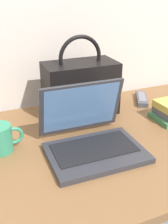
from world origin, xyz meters
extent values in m
cube|color=brown|center=(0.00, 0.00, 0.01)|extent=(1.60, 0.76, 0.03)
cube|color=#2D2D33|center=(0.01, -0.09, 0.04)|extent=(0.32, 0.23, 0.02)
cube|color=black|center=(0.01, -0.07, 0.05)|extent=(0.27, 0.15, 0.00)
cube|color=#2D2D33|center=(0.01, 0.05, 0.14)|extent=(0.30, 0.07, 0.20)
cube|color=#4C72A5|center=(0.01, 0.04, 0.15)|extent=(0.27, 0.05, 0.17)
torus|color=#338C66|center=(-0.22, 0.07, 0.08)|extent=(0.06, 0.01, 0.06)
cube|color=#4C4C51|center=(0.41, 0.24, 0.04)|extent=(0.12, 0.16, 0.02)
cube|color=slate|center=(0.41, 0.24, 0.05)|extent=(0.09, 0.12, 0.00)
cube|color=black|center=(0.09, 0.24, 0.14)|extent=(0.30, 0.17, 0.22)
torus|color=black|center=(0.09, 0.24, 0.27)|extent=(0.18, 0.02, 0.18)
camera|label=1|loc=(-0.32, -0.76, 0.54)|focal=43.70mm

